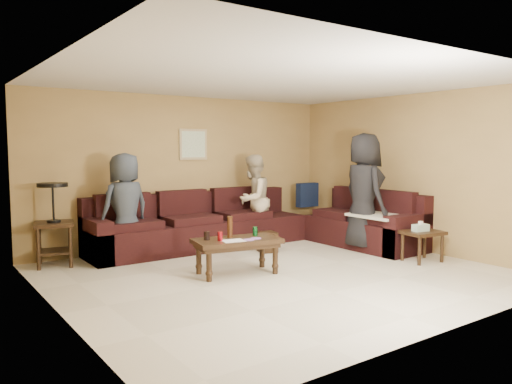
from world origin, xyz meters
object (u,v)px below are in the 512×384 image
(coffee_table, at_px, (237,244))
(sectional_sofa, at_px, (260,228))
(waste_bin, at_px, (267,242))
(end_table_left, at_px, (54,223))
(person_left, at_px, (125,207))
(person_right, at_px, (364,192))
(person_middle, at_px, (253,199))
(side_table_right, at_px, (422,235))

(coffee_table, bearing_deg, sectional_sofa, 43.83)
(sectional_sofa, bearing_deg, waste_bin, -107.83)
(end_table_left, bearing_deg, coffee_table, -45.42)
(sectional_sofa, xyz_separation_m, end_table_left, (-3.08, 0.64, 0.28))
(person_left, xyz_separation_m, person_right, (3.39, -1.50, 0.15))
(coffee_table, relative_size, end_table_left, 1.04)
(sectional_sofa, bearing_deg, person_middle, 74.32)
(coffee_table, xyz_separation_m, person_right, (2.50, 0.10, 0.54))
(waste_bin, xyz_separation_m, person_middle, (0.21, 0.69, 0.60))
(waste_bin, bearing_deg, person_middle, 73.26)
(sectional_sofa, bearing_deg, person_right, -41.71)
(coffee_table, relative_size, person_right, 0.64)
(person_left, xyz_separation_m, person_middle, (2.24, -0.05, -0.02))
(side_table_right, distance_m, person_right, 1.20)
(sectional_sofa, height_order, waste_bin, sectional_sofa)
(coffee_table, distance_m, side_table_right, 2.75)
(end_table_left, height_order, person_right, person_right)
(end_table_left, xyz_separation_m, person_right, (4.32, -1.75, 0.33))
(coffee_table, height_order, side_table_right, coffee_table)
(sectional_sofa, height_order, person_right, person_right)
(person_right, bearing_deg, side_table_right, -161.61)
(sectional_sofa, relative_size, person_middle, 3.05)
(end_table_left, bearing_deg, sectional_sofa, -11.72)
(side_table_right, bearing_deg, end_table_left, 147.37)
(waste_bin, distance_m, person_right, 1.74)
(person_right, bearing_deg, waste_bin, 75.02)
(sectional_sofa, xyz_separation_m, side_table_right, (1.31, -2.17, 0.06))
(person_right, bearing_deg, end_table_left, 82.72)
(person_left, relative_size, person_middle, 1.03)
(side_table_right, xyz_separation_m, waste_bin, (-1.42, 1.84, -0.23))
(coffee_table, height_order, person_left, person_left)
(waste_bin, distance_m, person_left, 2.25)
(side_table_right, relative_size, person_right, 0.32)
(sectional_sofa, xyz_separation_m, coffee_table, (-1.26, -1.21, 0.07))
(end_table_left, bearing_deg, waste_bin, -18.18)
(person_middle, height_order, person_right, person_right)
(coffee_table, bearing_deg, side_table_right, -20.54)
(waste_bin, bearing_deg, person_right, -29.69)
(end_table_left, distance_m, person_right, 4.68)
(sectional_sofa, bearing_deg, side_table_right, -58.90)
(sectional_sofa, relative_size, person_right, 2.48)
(coffee_table, bearing_deg, waste_bin, 37.15)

